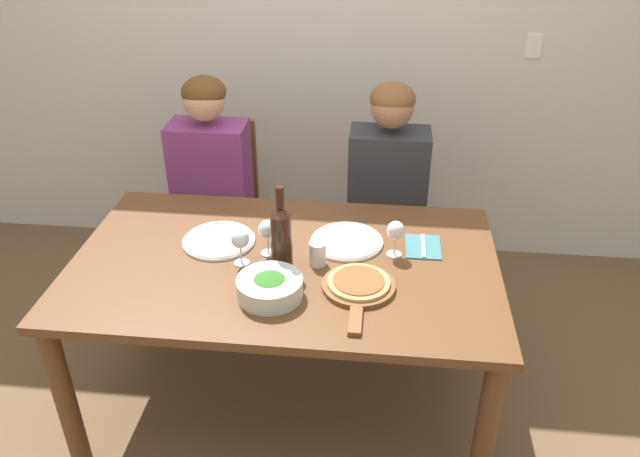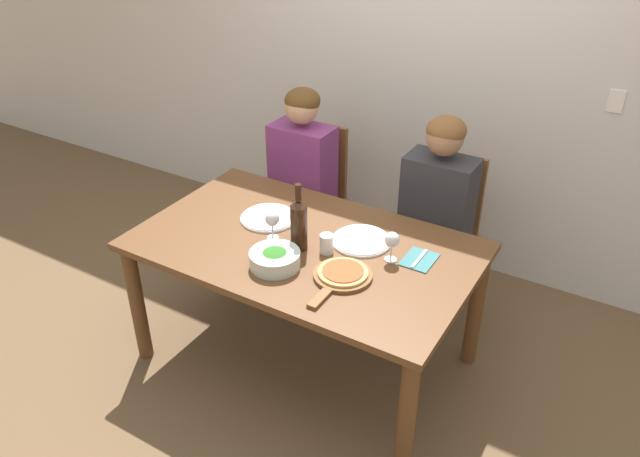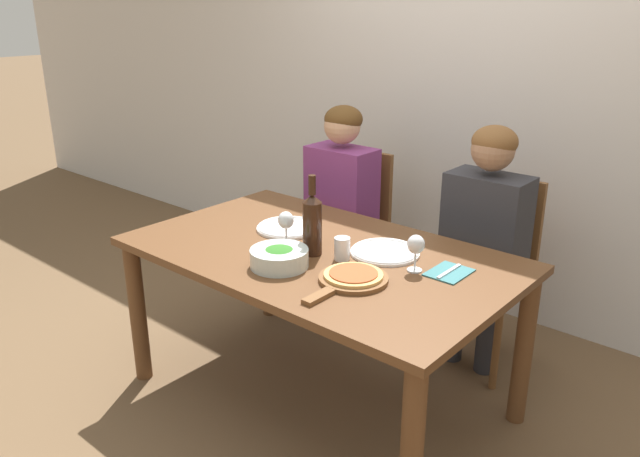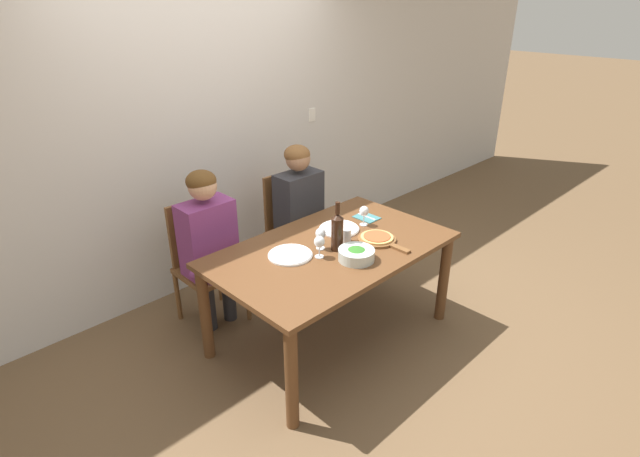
% 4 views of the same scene
% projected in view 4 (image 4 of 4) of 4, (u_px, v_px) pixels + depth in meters
% --- Properties ---
extents(ground_plane, '(40.00, 40.00, 0.00)m').
position_uv_depth(ground_plane, '(331.00, 335.00, 3.70)').
color(ground_plane, brown).
extents(back_wall, '(10.00, 0.06, 2.70)m').
position_uv_depth(back_wall, '(211.00, 123.00, 4.00)').
color(back_wall, silver).
rests_on(back_wall, ground).
extents(dining_table, '(1.65, 0.99, 0.74)m').
position_uv_depth(dining_table, '(332.00, 260.00, 3.42)').
color(dining_table, brown).
rests_on(dining_table, ground).
extents(chair_left, '(0.42, 0.42, 0.93)m').
position_uv_depth(chair_left, '(203.00, 259.00, 3.72)').
color(chair_left, brown).
rests_on(chair_left, ground).
extents(chair_right, '(0.42, 0.42, 0.93)m').
position_uv_depth(chair_right, '(292.00, 224.00, 4.28)').
color(chair_right, brown).
rests_on(chair_right, ground).
extents(person_woman, '(0.47, 0.51, 1.21)m').
position_uv_depth(person_woman, '(209.00, 236.00, 3.55)').
color(person_woman, '#28282D').
rests_on(person_woman, ground).
extents(person_man, '(0.47, 0.51, 1.21)m').
position_uv_depth(person_man, '(300.00, 203.00, 4.11)').
color(person_man, '#28282D').
rests_on(person_man, ground).
extents(wine_bottle, '(0.08, 0.08, 0.34)m').
position_uv_depth(wine_bottle, '(337.00, 231.00, 3.29)').
color(wine_bottle, black).
rests_on(wine_bottle, dining_table).
extents(broccoli_bowl, '(0.24, 0.24, 0.08)m').
position_uv_depth(broccoli_bowl, '(356.00, 254.00, 3.20)').
color(broccoli_bowl, silver).
rests_on(broccoli_bowl, dining_table).
extents(dinner_plate_left, '(0.29, 0.29, 0.02)m').
position_uv_depth(dinner_plate_left, '(290.00, 255.00, 3.26)').
color(dinner_plate_left, white).
rests_on(dinner_plate_left, dining_table).
extents(dinner_plate_right, '(0.29, 0.29, 0.02)m').
position_uv_depth(dinner_plate_right, '(339.00, 229.00, 3.62)').
color(dinner_plate_right, white).
rests_on(dinner_plate_right, dining_table).
extents(pizza_on_board, '(0.27, 0.41, 0.04)m').
position_uv_depth(pizza_on_board, '(378.00, 239.00, 3.46)').
color(pizza_on_board, brown).
rests_on(pizza_on_board, dining_table).
extents(wine_glass_left, '(0.07, 0.07, 0.15)m').
position_uv_depth(wine_glass_left, '(319.00, 243.00, 3.21)').
color(wine_glass_left, silver).
rests_on(wine_glass_left, dining_table).
extents(wine_glass_right, '(0.07, 0.07, 0.15)m').
position_uv_depth(wine_glass_right, '(364.00, 212.00, 3.66)').
color(wine_glass_right, silver).
rests_on(wine_glass_right, dining_table).
extents(wine_glass_centre, '(0.07, 0.07, 0.15)m').
position_uv_depth(wine_glass_centre, '(321.00, 235.00, 3.32)').
color(wine_glass_centre, silver).
rests_on(wine_glass_centre, dining_table).
extents(water_tumbler, '(0.07, 0.07, 0.10)m').
position_uv_depth(water_tumbler, '(347.00, 235.00, 3.43)').
color(water_tumbler, silver).
rests_on(water_tumbler, dining_table).
extents(fork_on_napkin, '(0.14, 0.18, 0.01)m').
position_uv_depth(fork_on_napkin, '(367.00, 217.00, 3.82)').
color(fork_on_napkin, '#387075').
rests_on(fork_on_napkin, dining_table).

